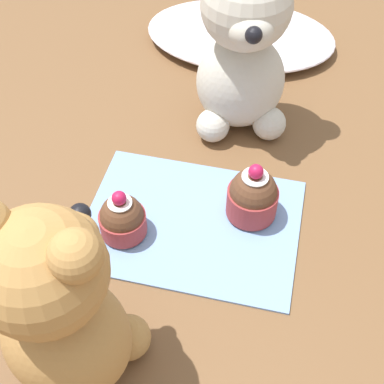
{
  "coord_description": "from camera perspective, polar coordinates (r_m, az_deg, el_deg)",
  "views": [
    {
      "loc": [
        0.08,
        -0.36,
        0.49
      ],
      "look_at": [
        0.0,
        0.0,
        0.06
      ],
      "focal_mm": 50.0,
      "sensor_mm": 36.0,
      "label": 1
    }
  ],
  "objects": [
    {
      "name": "cupcake_near_tan_bear",
      "position": [
        0.59,
        -7.45,
        -2.77
      ],
      "size": [
        0.05,
        0.05,
        0.06
      ],
      "color": "#993333",
      "rests_on": "knitted_placemat"
    },
    {
      "name": "knitted_placemat",
      "position": [
        0.61,
        0.0,
        -3.23
      ],
      "size": [
        0.24,
        0.18,
        0.01
      ],
      "primitive_type": "cube",
      "color": "#7A9ED1",
      "rests_on": "ground_plane"
    },
    {
      "name": "ground_plane",
      "position": [
        0.62,
        0.0,
        -3.4
      ],
      "size": [
        4.0,
        4.0,
        0.0
      ],
      "primitive_type": "plane",
      "color": "brown"
    },
    {
      "name": "teddy_bear_tan",
      "position": [
        0.45,
        -13.87,
        -12.11
      ],
      "size": [
        0.13,
        0.12,
        0.22
      ],
      "rotation": [
        0.0,
        0.0,
        3.0
      ],
      "color": "#B78447",
      "rests_on": "ground_plane"
    },
    {
      "name": "cupcake_near_cream_bear",
      "position": [
        0.6,
        6.49,
        -0.38
      ],
      "size": [
        0.06,
        0.06,
        0.08
      ],
      "color": "#993333",
      "rests_on": "knitted_placemat"
    },
    {
      "name": "tulle_cloth",
      "position": [
        0.88,
        5.17,
        16.42
      ],
      "size": [
        0.3,
        0.2,
        0.03
      ],
      "primitive_type": "ellipsoid",
      "color": "silver",
      "rests_on": "ground_plane"
    },
    {
      "name": "teddy_bear_cream",
      "position": [
        0.67,
        5.5,
        14.89
      ],
      "size": [
        0.14,
        0.13,
        0.23
      ],
      "rotation": [
        0.0,
        0.0,
        0.28
      ],
      "color": "beige",
      "rests_on": "ground_plane"
    }
  ]
}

